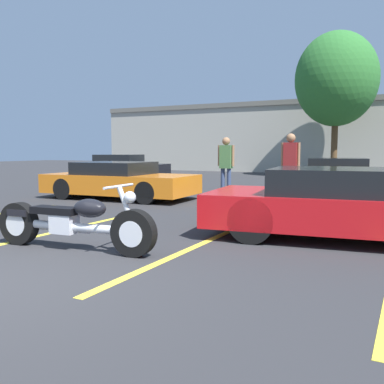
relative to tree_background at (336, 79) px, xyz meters
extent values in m
cube|color=yellow|center=(-1.81, -17.39, -4.94)|extent=(0.12, 4.98, 0.01)
cube|color=yellow|center=(0.85, -17.39, -4.94)|extent=(0.12, 4.98, 0.01)
cube|color=#B2AD9E|center=(-0.39, 4.78, -2.74)|extent=(32.00, 4.00, 4.40)
cube|color=slate|center=(-0.39, 4.78, -0.69)|extent=(32.00, 4.20, 0.30)
cylinder|color=brown|center=(0.00, 0.00, -3.35)|extent=(0.32, 0.32, 3.19)
ellipsoid|color=#2D702D|center=(0.00, 0.00, 0.01)|extent=(4.11, 4.11, 4.72)
cylinder|color=black|center=(0.38, -18.29, -4.63)|extent=(0.64, 0.21, 0.63)
cylinder|color=black|center=(-1.58, -18.47, -4.63)|extent=(0.64, 0.21, 0.63)
cylinder|color=silver|center=(0.38, -18.29, -4.63)|extent=(0.36, 0.20, 0.35)
cylinder|color=silver|center=(-1.58, -18.47, -4.63)|extent=(0.36, 0.20, 0.35)
cylinder|color=silver|center=(-0.60, -18.38, -4.61)|extent=(1.67, 0.27, 0.12)
cube|color=silver|center=(-0.74, -18.39, -4.57)|extent=(0.38, 0.27, 0.28)
ellipsoid|color=black|center=(-0.30, -18.35, -4.33)|extent=(0.52, 0.32, 0.26)
cube|color=black|center=(-0.89, -18.41, -4.39)|extent=(0.74, 0.32, 0.10)
cube|color=black|center=(-1.53, -18.46, -4.45)|extent=(0.37, 0.25, 0.10)
cylinder|color=silver|center=(0.28, -18.30, -4.30)|extent=(0.31, 0.10, 0.63)
cylinder|color=silver|center=(0.17, -18.31, -4.01)|extent=(0.10, 0.70, 0.04)
sphere|color=silver|center=(0.33, -18.30, -4.15)|extent=(0.16, 0.16, 0.16)
cylinder|color=silver|center=(-1.05, -18.31, -4.67)|extent=(1.28, 0.20, 0.09)
cube|color=red|center=(2.73, -15.80, -4.49)|extent=(4.58, 2.47, 0.53)
cube|color=black|center=(2.56, -15.82, -4.02)|extent=(2.17, 1.98, 0.40)
cylinder|color=black|center=(1.49, -16.82, -4.59)|extent=(0.72, 0.31, 0.70)
cylinder|color=black|center=(1.28, -15.12, -4.59)|extent=(0.72, 0.31, 0.70)
cube|color=orange|center=(-3.89, -12.88, -4.51)|extent=(4.46, 2.14, 0.54)
cube|color=black|center=(-4.07, -12.89, -4.06)|extent=(2.06, 1.82, 0.35)
cylinder|color=black|center=(-2.49, -13.64, -4.64)|extent=(0.61, 0.25, 0.60)
cylinder|color=black|center=(-2.59, -11.97, -4.64)|extent=(0.61, 0.25, 0.60)
cylinder|color=black|center=(-5.20, -13.79, -4.64)|extent=(0.61, 0.25, 0.60)
cylinder|color=black|center=(-5.29, -12.12, -4.64)|extent=(0.61, 0.25, 0.60)
cube|color=yellow|center=(1.49, -7.74, -4.47)|extent=(4.44, 2.54, 0.61)
cube|color=black|center=(1.33, -7.77, -3.99)|extent=(2.16, 1.90, 0.35)
cylinder|color=black|center=(2.60, -6.74, -4.64)|extent=(0.64, 0.34, 0.60)
cylinder|color=black|center=(0.38, -8.74, -4.64)|extent=(0.64, 0.34, 0.60)
cylinder|color=black|center=(0.07, -7.28, -4.64)|extent=(0.64, 0.34, 0.60)
cube|color=black|center=(-8.22, -6.93, -4.47)|extent=(4.34, 2.36, 0.60)
cube|color=black|center=(-8.39, -6.96, -3.96)|extent=(2.07, 1.84, 0.42)
cylinder|color=black|center=(-6.84, -7.48, -4.63)|extent=(0.65, 0.31, 0.62)
cylinder|color=black|center=(-7.08, -5.98, -4.63)|extent=(0.65, 0.31, 0.62)
cylinder|color=black|center=(-9.36, -7.88, -4.63)|extent=(0.65, 0.31, 0.62)
cylinder|color=black|center=(-9.60, -6.38, -4.63)|extent=(0.65, 0.31, 0.62)
cylinder|color=#38476B|center=(-1.40, -11.17, -4.51)|extent=(0.12, 0.12, 0.86)
cylinder|color=#38476B|center=(-1.20, -11.17, -4.51)|extent=(0.12, 0.12, 0.86)
cube|color=#4C7F47|center=(-1.30, -11.17, -3.74)|extent=(0.36, 0.20, 0.68)
cylinder|color=#9E704C|center=(-1.52, -11.17, -3.70)|extent=(0.08, 0.08, 0.62)
cylinder|color=#9E704C|center=(-1.08, -11.17, -3.70)|extent=(0.08, 0.08, 0.62)
sphere|color=#9E704C|center=(-1.30, -11.17, -3.28)|extent=(0.23, 0.23, 0.23)
cylinder|color=brown|center=(0.57, -11.35, -4.49)|extent=(0.12, 0.12, 0.90)
cylinder|color=brown|center=(0.77, -11.35, -4.49)|extent=(0.12, 0.12, 0.90)
cube|color=maroon|center=(0.67, -11.35, -3.69)|extent=(0.36, 0.20, 0.71)
cylinder|color=#9E704C|center=(0.45, -11.35, -3.65)|extent=(0.08, 0.08, 0.64)
cylinder|color=#9E704C|center=(0.89, -11.35, -3.65)|extent=(0.08, 0.08, 0.64)
sphere|color=#9E704C|center=(0.67, -11.35, -3.21)|extent=(0.24, 0.24, 0.24)
camera|label=1|loc=(3.62, -22.89, -3.53)|focal=40.00mm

